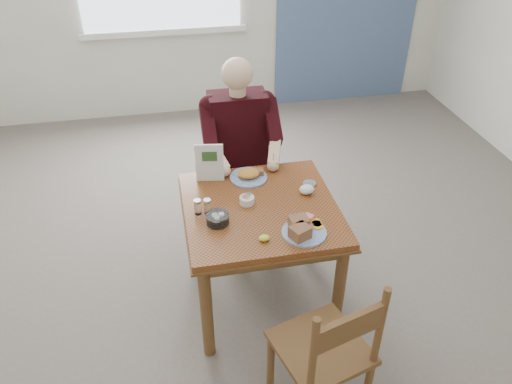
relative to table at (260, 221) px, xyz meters
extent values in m
plane|color=#61574E|center=(0.00, 0.00, -0.64)|extent=(6.00, 6.00, 0.00)
ellipsoid|color=yellow|center=(-0.04, -0.31, 0.13)|extent=(0.07, 0.06, 0.03)
ellipsoid|color=white|center=(0.30, 0.07, 0.14)|extent=(0.11, 0.10, 0.06)
cylinder|color=silver|center=(0.35, 0.17, 0.12)|extent=(0.10, 0.10, 0.01)
cube|color=white|center=(-0.40, 2.96, 0.28)|extent=(1.72, 0.04, 0.06)
cube|color=brown|center=(0.00, 0.00, 0.09)|extent=(0.90, 0.90, 0.04)
cube|color=brown|center=(0.00, 0.00, 0.06)|extent=(0.92, 0.92, 0.01)
cylinder|color=brown|center=(-0.39, -0.39, -0.28)|extent=(0.07, 0.07, 0.71)
cylinder|color=brown|center=(0.39, -0.39, -0.28)|extent=(0.07, 0.07, 0.71)
cylinder|color=brown|center=(-0.39, 0.39, -0.28)|extent=(0.07, 0.07, 0.71)
cylinder|color=brown|center=(0.39, 0.39, -0.28)|extent=(0.07, 0.07, 0.71)
cube|color=brown|center=(0.00, -0.39, 0.02)|extent=(0.80, 0.03, 0.08)
cube|color=brown|center=(0.00, 0.39, 0.02)|extent=(0.80, 0.03, 0.08)
cube|color=brown|center=(-0.39, 0.00, 0.02)|extent=(0.03, 0.80, 0.08)
cube|color=brown|center=(0.39, 0.00, 0.02)|extent=(0.03, 0.80, 0.08)
cylinder|color=brown|center=(-0.18, 0.57, -0.41)|extent=(0.04, 0.04, 0.45)
cylinder|color=brown|center=(0.18, 0.57, -0.41)|extent=(0.04, 0.04, 0.45)
cylinder|color=brown|center=(-0.18, 0.93, -0.41)|extent=(0.04, 0.04, 0.45)
cylinder|color=brown|center=(0.18, 0.93, -0.41)|extent=(0.04, 0.04, 0.45)
cube|color=brown|center=(0.00, 0.75, -0.17)|extent=(0.42, 0.42, 0.03)
cylinder|color=brown|center=(-0.18, 0.93, 0.06)|extent=(0.04, 0.04, 0.50)
cylinder|color=brown|center=(0.18, 0.93, 0.06)|extent=(0.04, 0.04, 0.50)
cube|color=brown|center=(0.00, 0.93, 0.16)|extent=(0.38, 0.03, 0.14)
cylinder|color=brown|center=(-0.09, -0.71, -0.41)|extent=(0.05, 0.05, 0.45)
cylinder|color=brown|center=(0.25, -0.61, -0.41)|extent=(0.05, 0.05, 0.45)
cube|color=brown|center=(0.13, -0.84, -0.17)|extent=(0.52, 0.52, 0.03)
cylinder|color=brown|center=(0.01, -1.06, 0.06)|extent=(0.04, 0.04, 0.50)
cylinder|color=brown|center=(0.35, -0.96, 0.06)|extent=(0.04, 0.04, 0.50)
cube|color=brown|center=(0.18, -1.01, 0.16)|extent=(0.37, 0.13, 0.14)
cube|color=gray|center=(-0.10, 0.63, -0.10)|extent=(0.13, 0.38, 0.12)
cube|color=gray|center=(0.10, 0.63, -0.10)|extent=(0.13, 0.38, 0.12)
cube|color=gray|center=(-0.10, 0.45, -0.40)|extent=(0.10, 0.10, 0.48)
cube|color=gray|center=(0.10, 0.45, -0.40)|extent=(0.10, 0.10, 0.48)
cube|color=black|center=(0.00, 0.78, 0.20)|extent=(0.40, 0.22, 0.58)
sphere|color=black|center=(-0.19, 0.78, 0.42)|extent=(0.15, 0.15, 0.15)
sphere|color=black|center=(0.19, 0.78, 0.42)|extent=(0.15, 0.15, 0.15)
cylinder|color=#DCB48B|center=(0.00, 0.76, 0.51)|extent=(0.11, 0.11, 0.08)
sphere|color=#DCB48B|center=(0.00, 0.76, 0.64)|extent=(0.21, 0.21, 0.21)
cube|color=black|center=(-0.22, 0.67, 0.32)|extent=(0.09, 0.29, 0.27)
cube|color=black|center=(0.22, 0.67, 0.32)|extent=(0.09, 0.29, 0.27)
sphere|color=black|center=(-0.22, 0.55, 0.22)|extent=(0.09, 0.09, 0.09)
sphere|color=black|center=(0.22, 0.55, 0.22)|extent=(0.09, 0.09, 0.09)
cube|color=#DCB48B|center=(-0.19, 0.46, 0.19)|extent=(0.14, 0.23, 0.14)
cube|color=#DCB48B|center=(0.19, 0.46, 0.19)|extent=(0.14, 0.23, 0.14)
sphere|color=#DCB48B|center=(-0.16, 0.37, 0.15)|extent=(0.08, 0.08, 0.08)
sphere|color=#DCB48B|center=(0.16, 0.37, 0.15)|extent=(0.08, 0.08, 0.08)
cylinder|color=silver|center=(0.16, 0.37, 0.20)|extent=(0.01, 0.05, 0.12)
cylinder|color=white|center=(0.18, -0.30, 0.12)|extent=(0.31, 0.31, 0.01)
cube|color=tan|center=(0.15, -0.34, 0.16)|extent=(0.13, 0.12, 0.07)
cube|color=tan|center=(0.16, -0.26, 0.16)|extent=(0.11, 0.09, 0.07)
cylinder|color=yellow|center=(0.27, -0.27, 0.13)|extent=(0.07, 0.07, 0.01)
cylinder|color=yellow|center=(0.27, -0.25, 0.13)|extent=(0.08, 0.08, 0.01)
cylinder|color=yellow|center=(0.27, -0.23, 0.13)|extent=(0.08, 0.08, 0.01)
cube|color=#E76D7D|center=(0.24, -0.20, 0.14)|extent=(0.07, 0.07, 0.03)
cylinder|color=white|center=(-0.01, 0.31, 0.12)|extent=(0.25, 0.25, 0.01)
ellipsoid|color=gold|center=(-0.01, 0.31, 0.15)|extent=(0.14, 0.12, 0.05)
cube|color=tan|center=(0.04, 0.32, 0.14)|extent=(0.09, 0.06, 0.04)
cylinder|color=white|center=(-0.07, 0.04, 0.13)|extent=(0.11, 0.11, 0.05)
cube|color=pink|center=(-0.08, 0.04, 0.17)|extent=(0.03, 0.03, 0.02)
cube|color=#6699D8|center=(-0.06, 0.06, 0.17)|extent=(0.03, 0.01, 0.02)
cube|color=#EAD159|center=(-0.07, 0.03, 0.17)|extent=(0.03, 0.03, 0.02)
cube|color=white|center=(-0.09, 0.05, 0.17)|extent=(0.03, 0.02, 0.02)
cylinder|color=white|center=(-0.37, 0.00, 0.15)|extent=(0.04, 0.04, 0.08)
cylinder|color=silver|center=(-0.37, 0.00, 0.20)|extent=(0.05, 0.05, 0.02)
cylinder|color=white|center=(-0.32, -0.01, 0.15)|extent=(0.04, 0.04, 0.08)
cylinder|color=silver|center=(-0.32, -0.01, 0.20)|extent=(0.05, 0.05, 0.02)
cylinder|color=white|center=(-0.27, -0.11, 0.14)|extent=(0.17, 0.17, 0.06)
cylinder|color=white|center=(-0.29, -0.11, 0.16)|extent=(0.04, 0.04, 0.02)
cylinder|color=white|center=(-0.25, -0.11, 0.16)|extent=(0.04, 0.04, 0.02)
cylinder|color=white|center=(-0.28, -0.13, 0.16)|extent=(0.04, 0.04, 0.02)
cube|color=white|center=(-0.26, 0.34, 0.24)|extent=(0.18, 0.04, 0.26)
cube|color=#2D5926|center=(-0.25, 0.33, 0.29)|extent=(0.09, 0.02, 0.06)
camera|label=1|loc=(-0.50, -2.33, 1.86)|focal=35.00mm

